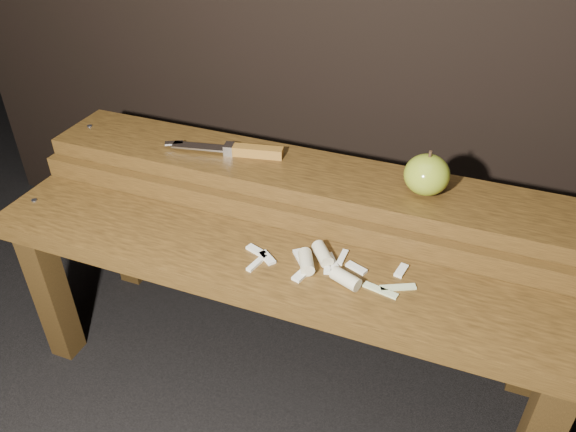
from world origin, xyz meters
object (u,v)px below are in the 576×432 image
(bench_rear_tier, at_px, (305,204))
(apple, at_px, (427,175))
(bench_front_tier, at_px, (266,289))
(knife, at_px, (243,150))

(bench_rear_tier, height_order, apple, apple)
(apple, bearing_deg, bench_rear_tier, -179.01)
(bench_front_tier, xyz_separation_m, apple, (0.25, 0.23, 0.19))
(apple, distance_m, knife, 0.40)
(knife, bearing_deg, bench_rear_tier, -4.57)
(bench_front_tier, distance_m, apple, 0.39)
(bench_front_tier, bearing_deg, bench_rear_tier, 90.00)
(bench_front_tier, relative_size, apple, 12.88)
(bench_rear_tier, bearing_deg, bench_front_tier, -90.00)
(bench_rear_tier, xyz_separation_m, apple, (0.25, 0.00, 0.13))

